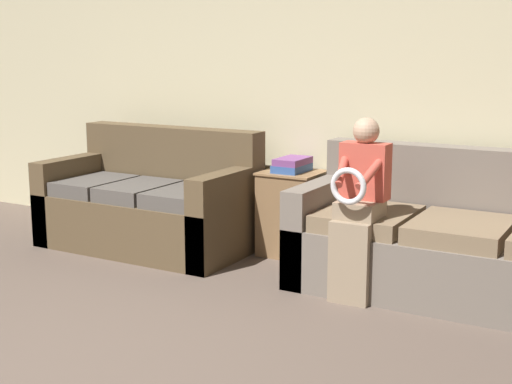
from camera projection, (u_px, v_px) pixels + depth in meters
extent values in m
cube|color=beige|center=(288.00, 86.00, 5.58)|extent=(7.79, 0.06, 2.55)
cube|color=#70665B|center=(463.00, 266.00, 4.53)|extent=(2.15, 0.93, 0.41)
cube|color=#70665B|center=(480.00, 186.00, 4.75)|extent=(2.15, 0.20, 0.51)
cube|color=#70665B|center=(321.00, 228.00, 4.99)|extent=(0.16, 0.93, 0.66)
cube|color=#7A664C|center=(368.00, 218.00, 4.69)|extent=(0.57, 0.69, 0.11)
cube|color=#7A664C|center=(461.00, 230.00, 4.39)|extent=(0.57, 0.69, 0.11)
cube|color=brown|center=(148.00, 221.00, 5.67)|extent=(1.66, 0.87, 0.42)
cube|color=brown|center=(171.00, 158.00, 5.86)|extent=(1.66, 0.20, 0.51)
cube|color=brown|center=(77.00, 196.00, 6.01)|extent=(0.16, 0.87, 0.68)
cube|color=brown|center=(227.00, 216.00, 5.28)|extent=(0.16, 0.87, 0.68)
cube|color=#514C47|center=(95.00, 186.00, 5.75)|extent=(0.42, 0.63, 0.11)
cube|color=#514C47|center=(139.00, 191.00, 5.53)|extent=(0.42, 0.63, 0.11)
cube|color=#514C47|center=(186.00, 197.00, 5.32)|extent=(0.42, 0.63, 0.11)
cube|color=gray|center=(350.00, 263.00, 4.40)|extent=(0.26, 0.10, 0.52)
cube|color=gray|center=(360.00, 209.00, 4.46)|extent=(0.26, 0.28, 0.11)
cube|color=#C64C3D|center=(365.00, 171.00, 4.48)|extent=(0.30, 0.14, 0.36)
sphere|color=tan|center=(366.00, 131.00, 4.43)|extent=(0.17, 0.17, 0.17)
torus|color=silver|center=(348.00, 186.00, 4.26)|extent=(0.23, 0.04, 0.23)
cylinder|color=#C64C3D|center=(342.00, 169.00, 4.40)|extent=(0.11, 0.31, 0.21)
cylinder|color=#C64C3D|center=(372.00, 171.00, 4.31)|extent=(0.11, 0.31, 0.21)
cube|color=olive|center=(292.00, 213.00, 5.46)|extent=(0.43, 0.40, 0.65)
cube|color=#9A724A|center=(292.00, 173.00, 5.40)|extent=(0.45, 0.42, 0.02)
cube|color=#33569E|center=(292.00, 168.00, 5.39)|extent=(0.21, 0.31, 0.06)
cube|color=#7A4284|center=(293.00, 161.00, 5.38)|extent=(0.19, 0.31, 0.05)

